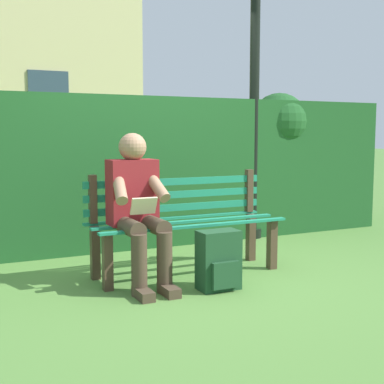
# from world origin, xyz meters

# --- Properties ---
(ground) EXTENTS (60.00, 60.00, 0.00)m
(ground) POSITION_xyz_m (0.00, 0.00, 0.00)
(ground) COLOR #517F38
(park_bench) EXTENTS (1.64, 0.51, 0.85)m
(park_bench) POSITION_xyz_m (0.00, -0.08, 0.44)
(park_bench) COLOR #4C3828
(park_bench) RESTS_ON ground
(person_seated) EXTENTS (0.44, 0.73, 1.19)m
(person_seated) POSITION_xyz_m (0.47, 0.10, 0.63)
(person_seated) COLOR maroon
(person_seated) RESTS_ON ground
(hedge_backdrop) EXTENTS (6.42, 0.82, 1.66)m
(hedge_backdrop) POSITION_xyz_m (0.07, -1.41, 0.81)
(hedge_backdrop) COLOR #1E5123
(hedge_backdrop) RESTS_ON ground
(backpack) EXTENTS (0.31, 0.26, 0.45)m
(backpack) POSITION_xyz_m (-0.03, 0.51, 0.22)
(backpack) COLOR #1E4728
(backpack) RESTS_ON ground
(lamp_post) EXTENTS (0.24, 0.24, 3.73)m
(lamp_post) POSITION_xyz_m (-1.34, -1.09, 2.08)
(lamp_post) COLOR black
(lamp_post) RESTS_ON ground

